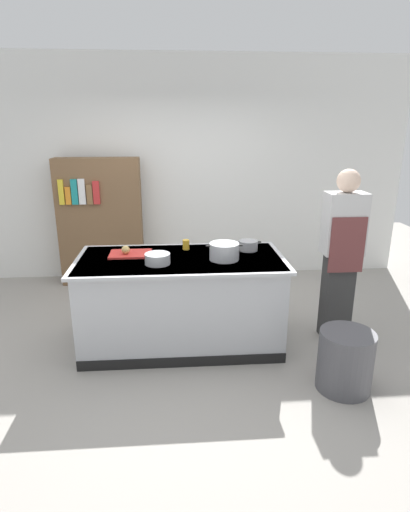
# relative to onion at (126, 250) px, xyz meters

# --- Properties ---
(ground_plane) EXTENTS (10.00, 10.00, 0.00)m
(ground_plane) POSITION_rel_onion_xyz_m (0.52, -0.11, -0.96)
(ground_plane) COLOR #9E9991
(back_wall) EXTENTS (6.40, 0.12, 3.00)m
(back_wall) POSITION_rel_onion_xyz_m (0.52, 1.99, 0.54)
(back_wall) COLOR white
(back_wall) RESTS_ON ground_plane
(counter_island) EXTENTS (1.98, 0.98, 0.90)m
(counter_island) POSITION_rel_onion_xyz_m (0.52, -0.11, -0.50)
(counter_island) COLOR #B7BABF
(counter_island) RESTS_ON ground_plane
(cutting_board) EXTENTS (0.40, 0.28, 0.02)m
(cutting_board) POSITION_rel_onion_xyz_m (0.04, 0.03, -0.05)
(cutting_board) COLOR red
(cutting_board) RESTS_ON counter_island
(onion) EXTENTS (0.08, 0.08, 0.08)m
(onion) POSITION_rel_onion_xyz_m (0.00, 0.00, 0.00)
(onion) COLOR tan
(onion) RESTS_ON cutting_board
(stock_pot) EXTENTS (0.34, 0.28, 0.16)m
(stock_pot) POSITION_rel_onion_xyz_m (0.93, -0.18, 0.02)
(stock_pot) COLOR #B7BABF
(stock_pot) RESTS_ON counter_island
(sauce_pan) EXTENTS (0.25, 0.19, 0.10)m
(sauce_pan) POSITION_rel_onion_xyz_m (1.21, 0.10, -0.01)
(sauce_pan) COLOR #99999E
(sauce_pan) RESTS_ON counter_island
(mixing_bowl) EXTENTS (0.23, 0.23, 0.10)m
(mixing_bowl) POSITION_rel_onion_xyz_m (0.31, -0.26, -0.01)
(mixing_bowl) COLOR #B7BABF
(mixing_bowl) RESTS_ON counter_island
(juice_cup) EXTENTS (0.07, 0.07, 0.10)m
(juice_cup) POSITION_rel_onion_xyz_m (0.59, 0.17, -0.01)
(juice_cup) COLOR yellow
(juice_cup) RESTS_ON counter_island
(trash_bin) EXTENTS (0.45, 0.45, 0.51)m
(trash_bin) POSITION_rel_onion_xyz_m (1.85, -0.97, -0.70)
(trash_bin) COLOR #4C4C51
(trash_bin) RESTS_ON ground_plane
(person_chef) EXTENTS (0.38, 0.25, 1.72)m
(person_chef) POSITION_rel_onion_xyz_m (2.10, -0.08, -0.05)
(person_chef) COLOR #303030
(person_chef) RESTS_ON ground_plane
(bookshelf) EXTENTS (1.10, 0.31, 1.70)m
(bookshelf) POSITION_rel_onion_xyz_m (-0.52, 1.69, -0.11)
(bookshelf) COLOR brown
(bookshelf) RESTS_ON ground_plane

